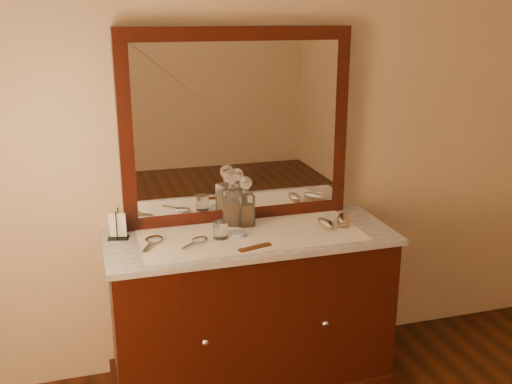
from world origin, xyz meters
TOP-DOWN VIEW (x-y plane):
  - dresser_cabinet at (0.00, 1.96)m, footprint 1.40×0.55m
  - dresser_plinth at (0.00, 1.96)m, footprint 1.46×0.59m
  - knob_left at (-0.30, 1.67)m, footprint 0.04×0.04m
  - knob_right at (0.30, 1.67)m, footprint 0.04×0.04m
  - marble_top at (0.00, 1.96)m, footprint 1.44×0.59m
  - mirror_frame at (0.00, 2.20)m, footprint 1.20×0.08m
  - mirror_glass at (0.00, 2.17)m, footprint 1.06×0.01m
  - lace_runner at (0.00, 1.94)m, footprint 1.10×0.45m
  - pin_dish at (-0.07, 1.95)m, footprint 0.11×0.11m
  - comb at (-0.03, 1.76)m, footprint 0.17×0.07m
  - napkin_rack at (-0.64, 2.08)m, footprint 0.11×0.08m
  - decanter_left at (-0.06, 2.11)m, footprint 0.11×0.11m
  - decanter_right at (0.01, 2.08)m, footprint 0.08×0.08m
  - brush_near at (0.39, 1.92)m, footprint 0.07×0.15m
  - brush_far at (0.51, 1.96)m, footprint 0.13×0.17m
  - hand_mirror_outer at (-0.48, 1.97)m, footprint 0.14×0.22m
  - hand_mirror_inner at (-0.28, 1.91)m, footprint 0.17×0.16m
  - tumblers at (-0.16, 1.94)m, footprint 0.07×0.07m

SIDE VIEW (x-z plane):
  - dresser_plinth at x=0.00m, z-range 0.00..0.08m
  - dresser_cabinet at x=0.00m, z-range 0.00..0.82m
  - knob_left at x=-0.30m, z-range 0.43..0.47m
  - knob_right at x=0.30m, z-range 0.43..0.47m
  - marble_top at x=0.00m, z-range 0.82..0.85m
  - lace_runner at x=0.00m, z-range 0.85..0.85m
  - comb at x=-0.03m, z-range 0.85..0.86m
  - hand_mirror_inner at x=-0.28m, z-range 0.85..0.87m
  - pin_dish at x=-0.07m, z-range 0.85..0.87m
  - hand_mirror_outer at x=-0.48m, z-range 0.85..0.87m
  - brush_near at x=0.39m, z-range 0.85..0.89m
  - brush_far at x=0.51m, z-range 0.85..0.90m
  - tumblers at x=-0.16m, z-range 0.85..0.94m
  - napkin_rack at x=-0.64m, z-range 0.84..0.99m
  - decanter_right at x=0.01m, z-range 0.82..1.09m
  - decanter_left at x=-0.06m, z-range 0.82..1.11m
  - mirror_frame at x=0.00m, z-range 0.85..1.85m
  - mirror_glass at x=0.00m, z-range 0.92..1.78m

